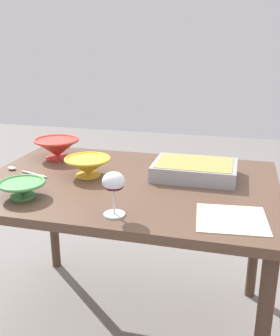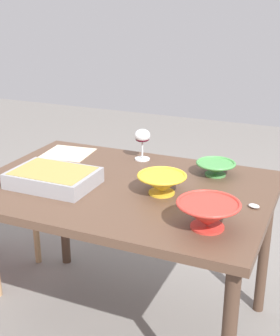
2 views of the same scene
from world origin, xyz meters
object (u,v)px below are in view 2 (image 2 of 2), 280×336
serving_bowl (216,167)px  napkin (68,153)px  serving_spoon (242,203)px  mixing_bowl (208,213)px  wine_glass (142,138)px  casserole_dish (53,177)px  small_bowl (162,183)px  dining_table (123,201)px

serving_bowl → napkin: size_ratio=0.77×
serving_bowl → serving_spoon: bearing=123.8°
serving_bowl → napkin: (0.77, 0.00, -0.03)m
mixing_bowl → serving_spoon: (-0.07, -0.24, -0.05)m
napkin → wine_glass: bearing=-170.2°
casserole_dish → napkin: 0.42m
wine_glass → napkin: (0.38, 0.07, -0.11)m
small_bowl → napkin: size_ratio=0.88×
wine_glass → mixing_bowl: size_ratio=0.69×
serving_bowl → serving_spoon: size_ratio=0.76×
wine_glass → napkin: size_ratio=0.67×
wine_glass → small_bowl: (-0.24, 0.35, -0.06)m
napkin → dining_table: bearing=148.8°
wine_glass → serving_spoon: wine_glass is taller
dining_table → serving_spoon: size_ratio=5.29×
dining_table → serving_spoon: serving_spoon is taller
casserole_dish → serving_bowl: size_ratio=1.99×
mixing_bowl → serving_spoon: 0.25m
wine_glass → serving_spoon: size_ratio=0.66×
casserole_dish → serving_bowl: (-0.60, -0.39, -0.00)m
casserole_dish → serving_bowl: bearing=-147.0°
serving_spoon → napkin: size_ratio=1.02×
casserole_dish → napkin: bearing=-66.2°
casserole_dish → small_bowl: small_bowl is taller
dining_table → small_bowl: 0.22m
dining_table → casserole_dish: (0.27, 0.12, 0.11)m
mixing_bowl → small_bowl: 0.33m
dining_table → serving_spoon: bearing=-179.4°
mixing_bowl → serving_spoon: mixing_bowl is taller
wine_glass → casserole_dish: wine_glass is taller
wine_glass → serving_bowl: wine_glass is taller
small_bowl → casserole_dish: bearing=12.5°
dining_table → small_bowl: bearing=173.8°
small_bowl → serving_bowl: 0.32m
serving_bowl → serving_spoon: (-0.18, 0.26, -0.03)m
small_bowl → serving_spoon: 0.33m
serving_spoon → mixing_bowl: bearing=73.1°
dining_table → small_bowl: size_ratio=6.16×
mixing_bowl → serving_spoon: size_ratio=0.95×
dining_table → serving_bowl: size_ratio=7.00×
casserole_dish → mixing_bowl: mixing_bowl is taller
casserole_dish → mixing_bowl: bearing=170.7°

